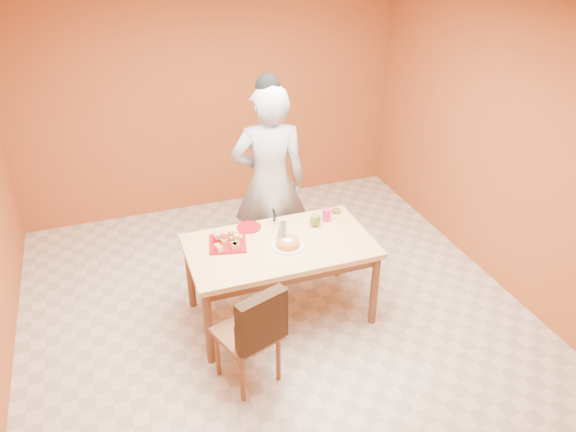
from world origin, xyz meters
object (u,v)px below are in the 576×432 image
object	(u,v)px
person	(270,183)
checker_tin	(336,211)
magenta_glass	(326,215)
sponge_cake	(288,243)
red_dinner_plate	(249,227)
egg_ornament	(315,220)
pastry_platter	(228,244)
dining_chair	(247,332)
dining_table	(280,253)

from	to	relation	value
person	checker_tin	world-z (taller)	person
magenta_glass	checker_tin	size ratio (longest dim) A/B	1.27
sponge_cake	person	bearing A→B (deg)	83.15
person	red_dinner_plate	world-z (taller)	person
red_dinner_plate	egg_ornament	distance (m)	0.60
pastry_platter	magenta_glass	size ratio (longest dim) A/B	2.73
sponge_cake	magenta_glass	bearing A→B (deg)	31.88
red_dinner_plate	egg_ornament	world-z (taller)	egg_ornament
dining_chair	magenta_glass	xyz separation A→B (m)	(1.03, 0.92, 0.33)
pastry_platter	egg_ornament	distance (m)	0.82
red_dinner_plate	magenta_glass	bearing A→B (deg)	-8.66
egg_ornament	checker_tin	world-z (taller)	egg_ornament
dining_table	dining_chair	bearing A→B (deg)	-126.10
sponge_cake	egg_ornament	distance (m)	0.42
dining_chair	checker_tin	xyz separation A→B (m)	(1.18, 1.03, 0.29)
dining_chair	sponge_cake	bearing A→B (deg)	29.30
person	egg_ornament	xyz separation A→B (m)	(0.25, -0.55, -0.15)
red_dinner_plate	checker_tin	distance (m)	0.86
checker_tin	person	bearing A→B (deg)	144.93
dining_chair	magenta_glass	distance (m)	1.43
pastry_platter	sponge_cake	bearing A→B (deg)	-23.23
dining_chair	person	bearing A→B (deg)	46.13
egg_ornament	magenta_glass	world-z (taller)	egg_ornament
dining_table	person	world-z (taller)	person
dining_table	dining_chair	size ratio (longest dim) A/B	1.72
pastry_platter	magenta_glass	bearing A→B (deg)	5.79
checker_tin	dining_table	bearing A→B (deg)	-152.76
pastry_platter	dining_table	bearing A→B (deg)	-18.73
pastry_platter	checker_tin	xyz separation A→B (m)	(1.11, 0.21, 0.00)
dining_table	red_dinner_plate	bearing A→B (deg)	116.70
sponge_cake	egg_ornament	world-z (taller)	egg_ornament
dining_chair	person	xyz separation A→B (m)	(0.64, 1.41, 0.50)
dining_table	magenta_glass	world-z (taller)	magenta_glass
egg_ornament	red_dinner_plate	bearing A→B (deg)	147.09
red_dinner_plate	dining_table	bearing A→B (deg)	-63.30
sponge_cake	checker_tin	world-z (taller)	sponge_cake
dining_chair	egg_ornament	bearing A→B (deg)	24.56
dining_table	magenta_glass	distance (m)	0.61
pastry_platter	egg_ornament	size ratio (longest dim) A/B	2.38
magenta_glass	checker_tin	distance (m)	0.19
pastry_platter	egg_ornament	bearing A→B (deg)	2.37
dining_table	checker_tin	xyz separation A→B (m)	(0.68, 0.35, 0.11)
magenta_glass	person	bearing A→B (deg)	128.91
egg_ornament	dining_table	bearing A→B (deg)	-172.04
pastry_platter	sponge_cake	world-z (taller)	sponge_cake
egg_ornament	checker_tin	distance (m)	0.34
red_dinner_plate	sponge_cake	bearing A→B (deg)	-61.08
dining_table	dining_chair	xyz separation A→B (m)	(-0.50, -0.68, -0.18)
dining_table	egg_ornament	size ratio (longest dim) A/B	12.25
red_dinner_plate	pastry_platter	bearing A→B (deg)	-140.44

